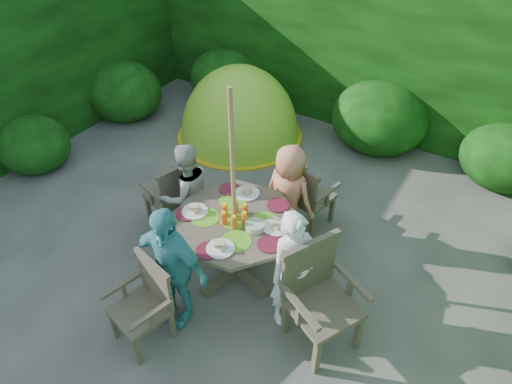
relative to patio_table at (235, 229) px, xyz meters
The scene contains 13 objects.
ground 0.70m from the patio_table, behind, with size 60.00×60.00×0.00m, color #45423E.
hedge_enclosure 1.49m from the patio_table, 101.53° to the left, with size 9.00×9.00×2.50m.
patio_table is the anchor object (origin of this frame).
parasol_pole 0.45m from the patio_table, behind, with size 0.04×0.04×2.20m, color olive.
garden_chair_right 1.09m from the patio_table, 12.85° to the right, with size 0.76×0.80×1.03m.
garden_chair_left 1.12m from the patio_table, 166.22° to the left, with size 0.58×0.62×0.87m.
garden_chair_back 1.11m from the patio_table, 76.10° to the left, with size 0.61×0.56×0.89m.
garden_chair_front 1.12m from the patio_table, 104.14° to the right, with size 0.60×0.55×0.84m.
child_right 0.80m from the patio_table, 13.95° to the right, with size 0.48×0.31×1.31m, color white.
child_left 0.80m from the patio_table, 166.20° to the left, with size 0.61×0.48×1.26m, color #A6A6A0.
child_back 0.80m from the patio_table, 76.45° to the left, with size 0.61×0.40×1.25m, color #E0815C.
child_front 0.80m from the patio_table, 104.19° to the right, with size 0.81×0.34×1.37m, color teal.
dome_tent 2.92m from the patio_table, 123.28° to the left, with size 2.28×2.28×2.25m.
Camera 1 is at (2.24, -2.75, 3.82)m, focal length 32.00 mm.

